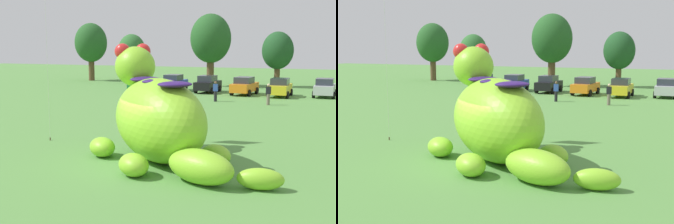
{
  "view_description": "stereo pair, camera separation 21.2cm",
  "coord_description": "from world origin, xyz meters",
  "views": [
    {
      "loc": [
        8.0,
        -15.76,
        4.68
      ],
      "look_at": [
        0.59,
        1.89,
        1.89
      ],
      "focal_mm": 48.6,
      "sensor_mm": 36.0,
      "label": 1
    },
    {
      "loc": [
        8.19,
        -15.68,
        4.68
      ],
      "look_at": [
        0.59,
        1.89,
        1.89
      ],
      "focal_mm": 48.6,
      "sensor_mm": 36.0,
      "label": 2
    }
  ],
  "objects": [
    {
      "name": "car_yellow",
      "position": [
        1.35,
        26.93,
        0.86
      ],
      "size": [
        1.96,
        4.11,
        1.72
      ],
      "color": "yellow",
      "rests_on": "ground"
    },
    {
      "name": "tree_centre_left",
      "position": [
        -0.6,
        36.86,
        4.11
      ],
      "size": [
        3.54,
        3.54,
        6.28
      ],
      "color": "brown",
      "rests_on": "ground"
    },
    {
      "name": "car_green",
      "position": [
        -13.06,
        27.36,
        0.86
      ],
      "size": [
        2.09,
        4.18,
        1.72
      ],
      "color": "#1E7238",
      "rests_on": "ground"
    },
    {
      "name": "spectator_near_inflatable",
      "position": [
        1.46,
        20.45,
        0.85
      ],
      "size": [
        0.38,
        0.26,
        1.71
      ],
      "color": "#726656",
      "rests_on": "ground"
    },
    {
      "name": "car_orange",
      "position": [
        -2.09,
        27.32,
        0.86
      ],
      "size": [
        2.17,
        4.21,
        1.72
      ],
      "color": "orange",
      "rests_on": "ground"
    },
    {
      "name": "giant_inflatable_creature",
      "position": [
        0.61,
        0.89,
        1.75
      ],
      "size": [
        8.84,
        6.84,
        4.79
      ],
      "color": "#8CD12D",
      "rests_on": "ground"
    },
    {
      "name": "tree_mid_left",
      "position": [
        -7.97,
        35.03,
        5.46
      ],
      "size": [
        4.7,
        4.7,
        8.34
      ],
      "color": "brown",
      "rests_on": "ground"
    },
    {
      "name": "car_blue",
      "position": [
        -9.74,
        28.09,
        0.86
      ],
      "size": [
        1.99,
        4.13,
        1.72
      ],
      "color": "#2347B7",
      "rests_on": "ground"
    },
    {
      "name": "tree_far_left",
      "position": [
        -25.55,
        37.31,
        5.05
      ],
      "size": [
        4.35,
        4.35,
        7.71
      ],
      "color": "brown",
      "rests_on": "ground"
    },
    {
      "name": "car_silver",
      "position": [
        5.19,
        28.25,
        0.86
      ],
      "size": [
        1.95,
        4.1,
        1.72
      ],
      "color": "#B7BABF",
      "rests_on": "ground"
    },
    {
      "name": "car_black",
      "position": [
        -6.02,
        28.05,
        0.86
      ],
      "size": [
        1.98,
        4.12,
        1.72
      ],
      "color": "black",
      "rests_on": "ground"
    },
    {
      "name": "ground_plane",
      "position": [
        0.0,
        0.0,
        0.0
      ],
      "size": [
        160.0,
        160.0,
        0.0
      ],
      "primitive_type": "plane",
      "color": "#568E42"
    },
    {
      "name": "tree_left",
      "position": [
        -18.46,
        35.52,
        4.01
      ],
      "size": [
        3.46,
        3.46,
        6.14
      ],
      "color": "brown",
      "rests_on": "ground"
    },
    {
      "name": "spectator_mid_field",
      "position": [
        -3.1,
        21.08,
        0.85
      ],
      "size": [
        0.38,
        0.26,
        1.71
      ],
      "color": "black",
      "rests_on": "ground"
    }
  ]
}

